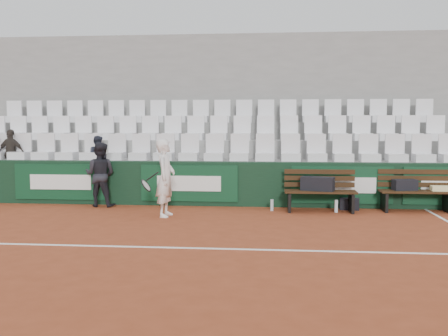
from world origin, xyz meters
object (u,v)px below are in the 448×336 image
spectator_c (97,138)px  sports_bag_left (318,184)px  bench_left (320,201)px  ball_kid (100,175)px  sports_bag_ground (349,204)px  water_bottle_far (336,206)px  sports_bag_right (405,185)px  water_bottle_near (272,205)px  bench_right (416,201)px  tennis_player (165,178)px  spectator_b (11,135)px

spectator_c → sports_bag_left: bearing=-173.6°
bench_left → ball_kid: (-4.88, 0.26, 0.50)m
sports_bag_ground → water_bottle_far: size_ratio=1.54×
sports_bag_right → spectator_c: spectator_c is taller
ball_kid → water_bottle_near: bearing=-179.7°
bench_left → bench_right: (2.02, 0.20, 0.00)m
bench_right → water_bottle_far: (-1.69, -0.25, -0.09)m
tennis_player → water_bottle_far: bearing=12.4°
bench_left → water_bottle_far: (0.33, -0.05, -0.09)m
sports_bag_left → spectator_c: spectator_c is taller
sports_bag_left → spectator_c: (-5.18, 1.11, 0.92)m
sports_bag_left → sports_bag_ground: (0.72, 0.30, -0.47)m
bench_right → sports_bag_left: (-2.08, -0.17, 0.37)m
bench_right → sports_bag_right: sports_bag_right is taller
bench_right → sports_bag_right: bearing=169.1°
sports_bag_right → water_bottle_near: (-2.81, -0.22, -0.44)m
spectator_b → ball_kid: bearing=166.3°
sports_bag_right → sports_bag_ground: size_ratio=1.21×
bench_right → tennis_player: 5.30m
sports_bag_left → spectator_b: spectator_b is taller
water_bottle_far → ball_kid: size_ratio=0.18×
bench_left → spectator_c: bearing=167.7°
bench_left → water_bottle_near: size_ratio=6.16×
bench_left → ball_kid: ball_kid is taller
sports_bag_left → sports_bag_right: 1.87m
sports_bag_right → water_bottle_near: sports_bag_right is taller
ball_kid → tennis_player: bearing=151.8°
water_bottle_far → spectator_b: bearing=171.3°
ball_kid → bench_right: bearing=-176.7°
water_bottle_far → tennis_player: size_ratio=0.17×
water_bottle_far → tennis_player: 3.63m
bench_left → spectator_c: (-5.23, 1.14, 1.29)m
sports_bag_ground → spectator_b: (-8.09, 0.81, 1.47)m
sports_bag_right → tennis_player: size_ratio=0.32×
water_bottle_near → spectator_c: (-4.22, 1.12, 1.39)m
ball_kid → spectator_c: bearing=-64.0°
sports_bag_right → spectator_c: bearing=172.7°
sports_bag_left → water_bottle_near: 1.07m
bench_right → spectator_b: (-9.45, 0.94, 1.37)m
sports_bag_ground → ball_kid: (-5.54, -0.07, 0.60)m
spectator_b → sports_bag_left: bearing=176.8°
sports_bag_left → ball_kid: ball_kid is taller
water_bottle_far → bench_left: bearing=172.0°
sports_bag_right → ball_kid: (-6.67, 0.02, 0.16)m
sports_bag_right → spectator_b: (-9.22, 0.90, 1.03)m
spectator_b → spectator_c: 2.19m
tennis_player → ball_kid: 2.03m
sports_bag_left → sports_bag_ground: 0.91m
tennis_player → ball_kid: tennis_player is taller
bench_right → sports_bag_right: 0.41m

